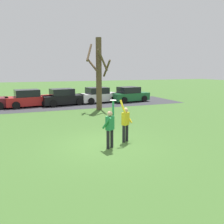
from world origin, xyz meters
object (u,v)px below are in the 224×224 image
parked_car_black (63,98)px  parked_car_white (98,96)px  parked_car_green (129,95)px  bare_tree_tall (99,73)px  person_defender (125,122)px  parked_car_red (29,99)px  frisbee_disc (113,100)px  person_catcher (110,126)px

parked_car_black → parked_car_white: 3.75m
parked_car_black → parked_car_green: same height
parked_car_white → bare_tree_tall: bearing=-115.2°
person_defender → parked_car_red: person_defender is taller
frisbee_disc → parked_car_red: frisbee_disc is taller
person_catcher → parked_car_black: 13.44m
person_defender → bare_tree_tall: bare_tree_tall is taller
person_defender → parked_car_green: bearing=-146.5°
person_catcher → bare_tree_tall: (2.62, 9.57, 2.16)m
person_catcher → parked_car_green: person_catcher is taller
parked_car_black → frisbee_disc: bearing=-98.2°
frisbee_disc → parked_car_red: bearing=103.2°
frisbee_disc → parked_car_white: frisbee_disc is taller
parked_car_red → bare_tree_tall: size_ratio=0.72×
person_catcher → person_defender: size_ratio=1.02×
frisbee_disc → parked_car_black: (0.01, 13.33, -1.37)m
parked_car_white → frisbee_disc: bearing=-113.4°
frisbee_disc → parked_car_green: 15.02m
person_catcher → parked_car_black: bearing=58.9°
parked_car_red → parked_car_green: (10.25, -0.30, 0.00)m
frisbee_disc → parked_car_black: frisbee_disc is taller
person_defender → parked_car_red: (-3.98, 13.00, -0.25)m
parked_car_white → parked_car_green: (3.34, -0.58, 0.00)m
person_catcher → parked_car_green: 15.15m
parked_car_white → bare_tree_tall: 5.11m
frisbee_disc → person_defender: bearing=30.3°
bare_tree_tall → parked_car_green: bearing=38.6°
person_defender → bare_tree_tall: bearing=-130.4°
person_catcher → parked_car_black: size_ratio=0.48×
frisbee_disc → parked_car_black: size_ratio=0.06×
parked_car_red → parked_car_white: size_ratio=1.00×
person_defender → bare_tree_tall: (1.61, 8.98, 2.17)m
parked_car_red → parked_car_black: (3.18, -0.15, 0.00)m
frisbee_disc → parked_car_red: 13.91m
person_catcher → parked_car_black: (0.21, 13.44, -0.25)m
person_catcher → parked_car_white: size_ratio=0.48×
person_catcher → frisbee_disc: (0.19, 0.11, 1.11)m
parked_car_black → bare_tree_tall: size_ratio=0.72×
person_catcher → parked_car_green: (7.28, 13.29, -0.25)m
person_catcher → person_defender: (1.01, 0.59, -0.00)m
parked_car_green → bare_tree_tall: (-4.66, -3.72, 2.42)m
parked_car_red → parked_car_white: 6.91m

